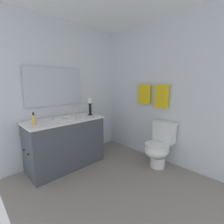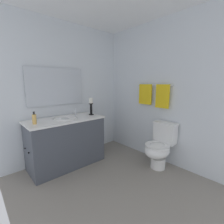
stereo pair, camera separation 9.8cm
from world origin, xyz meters
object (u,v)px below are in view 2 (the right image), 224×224
object	(u,v)px
mirror	(56,87)
towel_bar	(154,85)
towel_near_vanity	(145,94)
vanity_cabinet	(66,142)
towel_center	(162,96)
soap_bottle	(34,119)
toilet	(159,147)
sink_basin	(65,121)
candle_holder_tall	(91,106)

from	to	relation	value
mirror	towel_bar	xyz separation A→B (m)	(1.09, 1.32, 0.02)
towel_near_vanity	towel_bar	bearing A→B (deg)	5.81
vanity_cabinet	towel_center	distance (m)	1.80
towel_bar	towel_center	world-z (taller)	towel_center
soap_bottle	towel_bar	xyz separation A→B (m)	(0.76, 1.80, 0.46)
toilet	towel_near_vanity	world-z (taller)	towel_near_vanity
sink_basin	towel_bar	distance (m)	1.65
vanity_cabinet	towel_bar	xyz separation A→B (m)	(0.81, 1.32, 0.94)
candle_holder_tall	soap_bottle	world-z (taller)	candle_holder_tall
mirror	candle_holder_tall	world-z (taller)	mirror
sink_basin	candle_holder_tall	bearing A→B (deg)	87.16
soap_bottle	towel_center	bearing A→B (deg)	62.35
sink_basin	mirror	world-z (taller)	mirror
mirror	towel_near_vanity	size ratio (longest dim) A/B	2.69
towel_center	sink_basin	bearing A→B (deg)	-127.36
vanity_cabinet	candle_holder_tall	xyz separation A→B (m)	(0.02, 0.50, 0.58)
towel_near_vanity	towel_center	bearing A→B (deg)	0.00
toilet	towel_bar	world-z (taller)	towel_bar
vanity_cabinet	soap_bottle	bearing A→B (deg)	-83.53
mirror	towel_bar	bearing A→B (deg)	50.28
towel_bar	towel_near_vanity	world-z (taller)	towel_near_vanity
toilet	mirror	bearing A→B (deg)	-141.78
sink_basin	toilet	xyz separation A→B (m)	(1.11, 1.09, -0.41)
candle_holder_tall	towel_bar	xyz separation A→B (m)	(0.79, 0.82, 0.37)
sink_basin	mirror	size ratio (longest dim) A/B	0.41
candle_holder_tall	toilet	xyz separation A→B (m)	(1.08, 0.59, -0.62)
sink_basin	toilet	size ratio (longest dim) A/B	0.54
towel_bar	towel_center	bearing A→B (deg)	-5.81
soap_bottle	towel_center	distance (m)	2.03
toilet	sink_basin	bearing A→B (deg)	-135.42
towel_bar	towel_near_vanity	distance (m)	0.24
soap_bottle	mirror	bearing A→B (deg)	124.56
toilet	towel_bar	xyz separation A→B (m)	(-0.30, 0.22, 0.99)
soap_bottle	towel_near_vanity	distance (m)	1.90
mirror	soap_bottle	size ratio (longest dim) A/B	5.49
sink_basin	soap_bottle	distance (m)	0.50
toilet	towel_center	bearing A→B (deg)	120.20
towel_near_vanity	mirror	bearing A→B (deg)	-125.23
sink_basin	candle_holder_tall	distance (m)	0.54
towel_near_vanity	towel_center	size ratio (longest dim) A/B	0.92
candle_holder_tall	towel_near_vanity	world-z (taller)	towel_near_vanity
soap_bottle	towel_bar	world-z (taller)	towel_bar
candle_holder_tall	mirror	bearing A→B (deg)	-121.37
soap_bottle	vanity_cabinet	bearing A→B (deg)	96.47
candle_holder_tall	toilet	distance (m)	1.38
mirror	toilet	size ratio (longest dim) A/B	1.32
toilet	vanity_cabinet	bearing A→B (deg)	-135.40
mirror	towel_bar	size ratio (longest dim) A/B	1.40
toilet	towel_center	size ratio (longest dim) A/B	1.88
toilet	towel_near_vanity	bearing A→B (deg)	156.63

